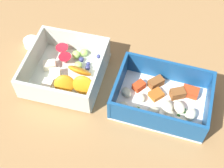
{
  "coord_description": "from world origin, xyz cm",
  "views": [
    {
      "loc": [
        14.07,
        -33.8,
        55.46
      ],
      "look_at": [
        -0.75,
        0.32,
        4.0
      ],
      "focal_mm": 49.59,
      "sensor_mm": 36.0,
      "label": 1
    }
  ],
  "objects": [
    {
      "name": "fruit_bowl",
      "position": [
        -10.83,
        -0.3,
        4.1
      ],
      "size": [
        17.81,
        18.18,
        6.01
      ],
      "rotation": [
        0.0,
        0.0,
        0.16
      ],
      "color": "silver",
      "rests_on": "table_surface"
    },
    {
      "name": "paper_cup_liner",
      "position": [
        -23.05,
        4.47,
        2.89
      ],
      "size": [
        3.45,
        3.45,
        1.78
      ],
      "primitive_type": "cylinder",
      "color": "white",
      "rests_on": "table_surface"
    },
    {
      "name": "table_surface",
      "position": [
        0.0,
        0.0,
        1.0
      ],
      "size": [
        80.0,
        80.0,
        2.0
      ],
      "primitive_type": "cube",
      "color": "#9E7547",
      "rests_on": "ground"
    },
    {
      "name": "pasta_container",
      "position": [
        9.83,
        1.11,
        3.84
      ],
      "size": [
        19.85,
        15.23,
        5.84
      ],
      "rotation": [
        0.0,
        0.0,
        0.11
      ],
      "color": "white",
      "rests_on": "table_surface"
    }
  ]
}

